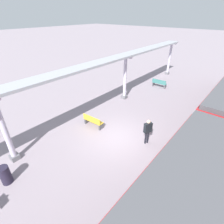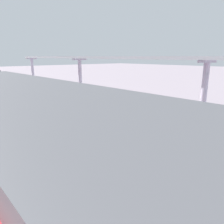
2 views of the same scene
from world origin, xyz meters
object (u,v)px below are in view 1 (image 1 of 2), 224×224
at_px(canopy_pillar_nearest, 169,59).
at_px(passenger_waiting_near_edge, 148,129).
at_px(trash_bin, 5,175).
at_px(canopy_pillar_second, 125,78).
at_px(canopy_pillar_third, 5,130).
at_px(bench_far_end, 159,83).
at_px(bench_mid_platform, 93,121).

bearing_deg(canopy_pillar_nearest, passenger_waiting_near_edge, 109.52).
bearing_deg(trash_bin, canopy_pillar_second, -83.60).
distance_m(canopy_pillar_third, passenger_waiting_near_edge, 7.66).
bearing_deg(canopy_pillar_third, bench_far_end, -94.74).
bearing_deg(bench_mid_platform, canopy_pillar_third, 78.16).
distance_m(canopy_pillar_second, bench_far_end, 5.03).
distance_m(bench_mid_platform, passenger_waiting_near_edge, 3.96).
xyz_separation_m(bench_mid_platform, trash_bin, (-0.19, 5.92, 0.04)).
height_order(canopy_pillar_nearest, canopy_pillar_second, same).
xyz_separation_m(bench_mid_platform, passenger_waiting_near_edge, (-3.82, -0.83, 0.61)).
bearing_deg(bench_mid_platform, canopy_pillar_second, -78.48).
relative_size(canopy_pillar_second, passenger_waiting_near_edge, 2.30).
distance_m(bench_mid_platform, trash_bin, 5.93).
bearing_deg(passenger_waiting_near_edge, canopy_pillar_second, -41.60).
relative_size(bench_mid_platform, bench_far_end, 1.00).
bearing_deg(bench_mid_platform, canopy_pillar_nearest, -85.87).
distance_m(canopy_pillar_nearest, bench_mid_platform, 14.69).
distance_m(canopy_pillar_nearest, trash_bin, 20.59).
xyz_separation_m(canopy_pillar_nearest, passenger_waiting_near_edge, (-4.87, 13.74, -0.91)).
xyz_separation_m(canopy_pillar_third, bench_far_end, (-1.23, -14.81, -1.52)).
bearing_deg(bench_mid_platform, passenger_waiting_near_edge, -167.72).
height_order(canopy_pillar_nearest, canopy_pillar_third, same).
distance_m(bench_mid_platform, bench_far_end, 9.79).
bearing_deg(canopy_pillar_third, bench_mid_platform, -101.84).
bearing_deg(canopy_pillar_second, passenger_waiting_near_edge, 138.40).
relative_size(canopy_pillar_nearest, passenger_waiting_near_edge, 2.30).
bearing_deg(trash_bin, canopy_pillar_third, -36.20).
bearing_deg(bench_far_end, bench_mid_platform, 88.96).
relative_size(canopy_pillar_third, bench_mid_platform, 2.54).
height_order(canopy_pillar_second, trash_bin, canopy_pillar_second).
height_order(canopy_pillar_third, passenger_waiting_near_edge, canopy_pillar_third).
bearing_deg(bench_mid_platform, bench_far_end, -91.04).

